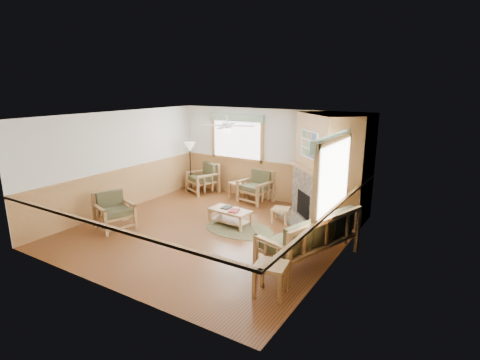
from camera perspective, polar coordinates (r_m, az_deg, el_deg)
The scene contains 24 objects.
floor at distance 8.99m, azimuth -4.56°, elevation -7.76°, with size 6.00×6.00×0.01m, color brown.
ceiling at distance 8.36m, azimuth -4.93°, elevation 9.68°, with size 6.00×6.00×0.01m, color white.
wall_back at distance 11.07m, azimuth 4.51°, elevation 3.80°, with size 6.00×0.02×2.70m, color white.
wall_front at distance 6.51m, azimuth -20.63°, elevation -4.75°, with size 6.00×0.02×2.70m, color white.
wall_left at distance 10.60m, azimuth -17.93°, elevation 2.66°, with size 0.02×6.00×2.70m, color white.
wall_right at distance 7.26m, azimuth 14.72°, elevation -2.34°, with size 0.02×6.00×2.70m, color white.
wainscot at distance 8.80m, azimuth -4.63°, elevation -4.41°, with size 6.00×6.00×1.10m, color #B07F48, non-canonical shape.
fireplace at distance 9.43m, azimuth 12.95°, elevation 1.60°, with size 2.20×2.20×2.70m, color #B07F48, non-canonical shape.
window_back at distance 11.43m, azimuth -0.44°, elevation 10.14°, with size 1.90×0.16×1.50m, color white, non-canonical shape.
window_right at distance 6.84m, azimuth 14.52°, elevation 6.80°, with size 0.16×1.90×1.50m, color white, non-canonical shape.
ceiling_fan at distance 8.43m, azimuth -2.04°, elevation 9.49°, with size 1.24×1.24×0.36m, color white, non-canonical shape.
sofa at distance 7.49m, azimuth 10.51°, elevation -8.47°, with size 0.89×2.17×1.00m, color #A47C4C, non-canonical shape.
armchair_back_left at distance 12.02m, azimuth -5.73°, elevation 0.31°, with size 0.83×0.83×0.93m, color #A47C4C, non-canonical shape.
armchair_back_right at distance 10.99m, azimuth 2.36°, elevation -1.04°, with size 0.81×0.81×0.91m, color #A47C4C, non-canonical shape.
armchair_left at distance 9.47m, azimuth -18.58°, elevation -4.48°, with size 0.78×0.78×0.87m, color #A47C4C, non-canonical shape.
coffee_table at distance 9.23m, azimuth -1.52°, elevation -5.73°, with size 1.02×0.51×0.41m, color #A47C4C, non-canonical shape.
end_table_chairs at distance 11.33m, azimuth -0.27°, elevation -1.62°, with size 0.45×0.43×0.50m, color #A47C4C, non-canonical shape.
end_table_sofa at distance 6.35m, azimuth 4.69°, elevation -14.87°, with size 0.50×0.48×0.56m, color #A47C4C, non-canonical shape.
footstool at distance 9.50m, azimuth 6.20°, elevation -5.35°, with size 0.42×0.42×0.37m, color #A47C4C, non-canonical shape.
braided_rug at distance 9.06m, azimuth -0.14°, elevation -7.47°, with size 1.76×1.76×0.01m, color brown.
floor_lamp_left at distance 12.10m, azimuth -7.57°, elevation 1.99°, with size 0.37×0.37×1.61m, color black, non-canonical shape.
floor_lamp_right at distance 8.77m, azimuth 14.34°, elevation -2.95°, with size 0.38×0.38×1.67m, color black, non-canonical shape.
book_red at distance 9.03m, azimuth -0.91°, elevation -4.60°, with size 0.22×0.30×0.03m, color maroon.
book_dark at distance 9.29m, azimuth -2.07°, elevation -4.11°, with size 0.20×0.27×0.03m, color black.
Camera 1 is at (4.97, -6.68, 3.39)m, focal length 28.00 mm.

